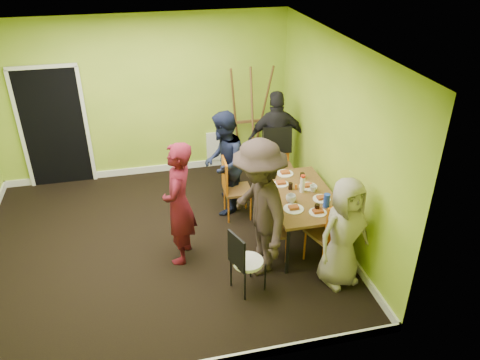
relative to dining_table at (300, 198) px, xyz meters
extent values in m
plane|color=black|center=(-1.95, 0.31, -0.70)|extent=(5.00, 5.00, 0.00)
cube|color=#88AF2D|center=(-1.95, 2.56, 0.70)|extent=(5.00, 0.04, 2.80)
cube|color=#88AF2D|center=(-1.95, -1.94, 0.70)|extent=(5.00, 0.04, 2.80)
cube|color=#88AF2D|center=(0.55, 0.31, 0.70)|extent=(0.04, 4.50, 2.80)
cube|color=white|center=(-1.95, 0.31, 2.10)|extent=(5.00, 4.50, 0.04)
cube|color=black|center=(-3.45, 2.53, 0.32)|extent=(1.00, 0.05, 2.04)
cube|color=white|center=(-0.65, 2.53, -0.30)|extent=(0.50, 0.04, 0.55)
cylinder|color=black|center=(-0.39, -0.69, -0.34)|extent=(0.04, 0.04, 0.71)
cylinder|color=black|center=(0.39, -0.69, -0.34)|extent=(0.04, 0.04, 0.71)
cylinder|color=black|center=(-0.39, 0.69, -0.34)|extent=(0.04, 0.04, 0.71)
cylinder|color=black|center=(0.39, 0.69, -0.34)|extent=(0.04, 0.04, 0.71)
cube|color=brown|center=(0.00, 0.00, 0.03)|extent=(0.90, 1.50, 0.04)
cylinder|color=orange|center=(-0.88, 0.97, -0.47)|extent=(0.03, 0.03, 0.45)
cylinder|color=orange|center=(-0.89, 0.63, -0.47)|extent=(0.03, 0.03, 0.45)
cylinder|color=orange|center=(-0.53, 0.96, -0.47)|extent=(0.03, 0.03, 0.45)
cylinder|color=orange|center=(-0.54, 0.62, -0.47)|extent=(0.03, 0.03, 0.45)
cube|color=brown|center=(-0.71, 0.79, -0.24)|extent=(0.41, 0.41, 0.04)
cube|color=orange|center=(-0.90, 0.80, 0.03)|extent=(0.04, 0.38, 0.51)
cylinder|color=orange|center=(-0.53, -0.09, -0.49)|extent=(0.02, 0.02, 0.42)
cylinder|color=orange|center=(-0.63, -0.38, -0.49)|extent=(0.02, 0.02, 0.42)
cylinder|color=orange|center=(-0.23, -0.19, -0.49)|extent=(0.02, 0.02, 0.42)
cylinder|color=orange|center=(-0.33, -0.49, -0.49)|extent=(0.02, 0.02, 0.42)
cube|color=brown|center=(-0.43, -0.29, -0.28)|extent=(0.47, 0.47, 0.04)
cube|color=orange|center=(-0.60, -0.23, -0.03)|extent=(0.14, 0.34, 0.46)
cylinder|color=orange|center=(0.30, 1.42, -0.45)|extent=(0.03, 0.03, 0.50)
cylinder|color=orange|center=(-0.08, 1.45, -0.45)|extent=(0.03, 0.03, 0.50)
cylinder|color=orange|center=(0.27, 1.05, -0.45)|extent=(0.03, 0.03, 0.50)
cylinder|color=orange|center=(-0.11, 1.08, -0.45)|extent=(0.03, 0.03, 0.50)
cube|color=brown|center=(0.10, 1.25, -0.20)|extent=(0.48, 0.48, 0.04)
cube|color=orange|center=(0.11, 1.46, 0.10)|extent=(0.42, 0.07, 0.56)
cylinder|color=orange|center=(0.05, -0.81, -0.46)|extent=(0.03, 0.03, 0.48)
cylinder|color=orange|center=(0.39, -0.69, -0.46)|extent=(0.03, 0.03, 0.48)
cylinder|color=orange|center=(-0.07, -0.47, -0.46)|extent=(0.03, 0.03, 0.48)
cylinder|color=orange|center=(0.27, -0.35, -0.46)|extent=(0.03, 0.03, 0.48)
cube|color=brown|center=(0.16, -0.58, -0.22)|extent=(0.54, 0.54, 0.04)
cube|color=orange|center=(0.23, -0.77, 0.07)|extent=(0.39, 0.16, 0.53)
cylinder|color=black|center=(-1.15, -0.76, -0.49)|extent=(0.02, 0.02, 0.40)
cylinder|color=black|center=(-1.04, -1.05, -0.49)|extent=(0.02, 0.02, 0.40)
cylinder|color=black|center=(-0.86, -0.65, -0.49)|extent=(0.02, 0.02, 0.40)
cylinder|color=black|center=(-0.75, -0.94, -0.49)|extent=(0.02, 0.02, 0.40)
cylinder|color=white|center=(-0.95, -0.85, -0.28)|extent=(0.38, 0.38, 0.04)
cube|color=black|center=(-1.11, -0.91, -0.05)|extent=(0.15, 0.33, 0.45)
cylinder|color=brown|center=(-0.38, 2.42, 0.26)|extent=(0.28, 0.45, 1.93)
cylinder|color=brown|center=(0.12, 2.42, 0.26)|extent=(0.28, 0.45, 1.93)
cylinder|color=brown|center=(-0.13, 2.14, 0.26)|extent=(0.04, 0.44, 1.89)
cube|color=brown|center=(-0.13, 2.37, 0.21)|extent=(0.52, 0.05, 0.05)
cylinder|color=white|center=(-0.18, 0.32, 0.06)|extent=(0.22, 0.22, 0.01)
cylinder|color=white|center=(-0.21, -0.34, 0.06)|extent=(0.27, 0.27, 0.01)
cylinder|color=white|center=(-0.02, 0.61, 0.06)|extent=(0.25, 0.25, 0.01)
cylinder|color=white|center=(0.06, -0.50, 0.06)|extent=(0.23, 0.23, 0.01)
cylinder|color=white|center=(0.18, 0.16, 0.06)|extent=(0.26, 0.26, 0.01)
cylinder|color=white|center=(0.24, -0.19, 0.06)|extent=(0.24, 0.24, 0.01)
cylinder|color=white|center=(0.04, 0.06, 0.17)|extent=(0.07, 0.07, 0.23)
cylinder|color=#1A3BC3|center=(0.22, -0.38, 0.15)|extent=(0.08, 0.08, 0.19)
cylinder|color=orange|center=(-0.01, 0.15, 0.09)|extent=(0.03, 0.03, 0.08)
cylinder|color=black|center=(-0.09, 0.16, 0.10)|extent=(0.06, 0.06, 0.10)
cylinder|color=black|center=(0.18, 0.43, 0.10)|extent=(0.07, 0.07, 0.08)
cylinder|color=black|center=(0.07, -0.45, 0.11)|extent=(0.07, 0.07, 0.10)
imported|color=white|center=(-0.19, -0.16, 0.11)|extent=(0.14, 0.14, 0.11)
imported|color=white|center=(0.20, 0.03, 0.10)|extent=(0.10, 0.10, 0.09)
imported|color=#500D1A|center=(-1.67, -0.04, 0.16)|extent=(0.58, 0.72, 1.71)
imported|color=#151B36|center=(-0.87, 1.03, 0.12)|extent=(0.83, 0.95, 1.63)
imported|color=black|center=(-0.72, -0.49, 0.23)|extent=(0.85, 1.28, 1.85)
imported|color=black|center=(0.14, 1.61, 0.15)|extent=(1.01, 0.48, 1.69)
imported|color=gray|center=(0.22, -0.96, 0.04)|extent=(0.81, 0.63, 1.47)
camera|label=1|loc=(-2.06, -5.19, 3.38)|focal=35.00mm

